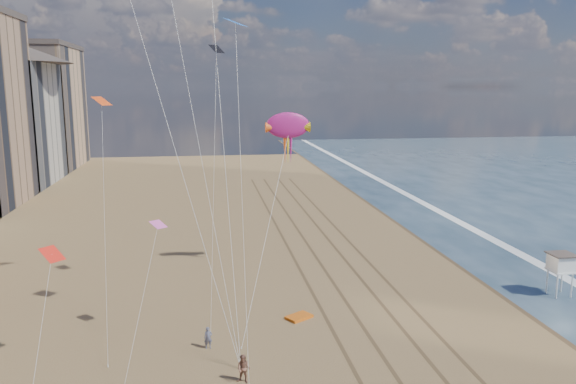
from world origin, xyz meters
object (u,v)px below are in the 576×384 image
at_px(show_kite, 288,126).
at_px(kite_flyer_b, 244,369).
at_px(grounded_kite, 299,317).
at_px(kite_flyer_a, 208,338).
at_px(lifeguard_stand, 561,263).

xyz_separation_m(show_kite, kite_flyer_b, (-5.82, -20.59, -13.25)).
height_order(grounded_kite, kite_flyer_a, kite_flyer_a).
bearing_deg(grounded_kite, lifeguard_stand, -28.86).
bearing_deg(kite_flyer_b, lifeguard_stand, 43.13).
xyz_separation_m(lifeguard_stand, grounded_kite, (-23.02, -1.49, -2.77)).
relative_size(show_kite, kite_flyer_b, 12.10).
bearing_deg(show_kite, grounded_kite, -94.27).
relative_size(grounded_kite, kite_flyer_b, 1.09).
distance_m(lifeguard_stand, grounded_kite, 23.23).
bearing_deg(show_kite, lifeguard_stand, -24.51).
xyz_separation_m(kite_flyer_a, kite_flyer_b, (2.08, -4.92, 0.13)).
height_order(lifeguard_stand, kite_flyer_a, lifeguard_stand).
bearing_deg(show_kite, kite_flyer_b, -105.79).
bearing_deg(kite_flyer_a, grounded_kite, 23.59).
relative_size(show_kite, kite_flyer_a, 14.13).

